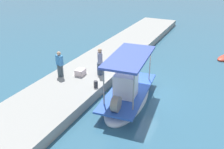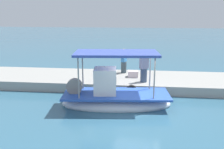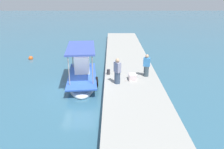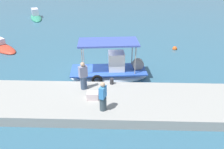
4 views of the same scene
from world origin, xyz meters
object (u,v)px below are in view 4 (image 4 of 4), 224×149
Objects in this scene: marker_buoy at (175,49)px; moored_boat_mid at (0,47)px; main_fishing_boat at (110,72)px; cargo_crate at (93,95)px; fisherman_by_crate at (103,98)px; mooring_bollard at (112,81)px; fisherman_near_bollard at (83,77)px; moored_boat_near at (36,17)px.

moored_boat_mid reaches higher than marker_buoy.
marker_buoy is at bearing 44.90° from main_fishing_boat.
main_fishing_boat is 3.78m from cargo_crate.
cargo_crate is (-0.67, 1.06, -0.55)m from fisherman_by_crate.
fisherman_by_crate is at bearing -97.39° from mooring_bollard.
cargo_crate is 11.80m from marker_buoy.
main_fishing_boat is 3.45× the size of fisherman_by_crate.
main_fishing_boat reaches higher than fisherman_near_bollard.
moored_boat_mid is (-10.85, 5.70, -0.32)m from main_fishing_boat.
fisherman_by_crate is 4.24× the size of mooring_bollard.
fisherman_by_crate is (-0.16, -4.74, 0.86)m from main_fishing_boat.
main_fishing_boat is 8.87× the size of cargo_crate.
cargo_crate is at bearing -63.81° from moored_boat_near.
mooring_bollard is 0.89× the size of marker_buoy.
mooring_bollard is (0.36, 2.79, -0.56)m from fisherman_by_crate.
fisherman_by_crate is at bearing -91.91° from main_fishing_boat.
marker_buoy is (5.77, 7.90, -0.68)m from mooring_bollard.
fisherman_near_bollard is at bearing 121.06° from cargo_crate.
moored_boat_near is (-17.52, 12.18, 0.14)m from marker_buoy.
moored_boat_near is at bearing 122.51° from main_fishing_boat.
cargo_crate is 24.30m from moored_boat_near.
marker_buoy is (6.80, 9.62, -0.69)m from cargo_crate.
marker_buoy is at bearing 53.88° from mooring_bollard.
fisherman_by_crate reaches higher than cargo_crate.
main_fishing_boat reaches higher than moored_boat_near.
moored_boat_mid is (-16.81, -0.25, 0.06)m from marker_buoy.
fisherman_near_bollard is 2.75× the size of cargo_crate.
moored_boat_near is at bearing 145.20° from marker_buoy.
mooring_bollard is 0.08× the size of moored_boat_mid.
marker_buoy is 16.82m from moored_boat_mid.
main_fishing_boat is at bearing 88.09° from fisherman_by_crate.
mooring_bollard is (1.70, 0.62, -0.61)m from fisherman_near_bollard.
main_fishing_boat is at bearing -135.10° from marker_buoy.
cargo_crate is 13.73m from moored_boat_mid.
moored_boat_near reaches higher than moored_boat_mid.
mooring_bollard is 0.61× the size of cargo_crate.
moored_boat_mid is at bearing -179.14° from marker_buoy.
fisherman_near_bollard is at bearing -131.22° from marker_buoy.
cargo_crate reaches higher than mooring_bollard.
main_fishing_boat is at bearing -57.49° from moored_boat_near.
moored_boat_mid is (-11.05, 7.65, -0.62)m from mooring_bollard.
moored_boat_mid is at bearing 136.90° from cargo_crate.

